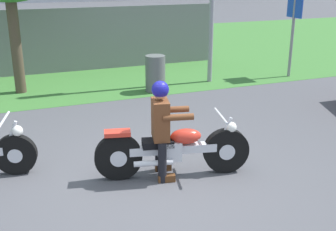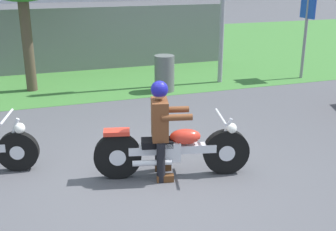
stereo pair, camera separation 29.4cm
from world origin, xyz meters
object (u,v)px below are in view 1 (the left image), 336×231
at_px(motorcycle_lead, 174,149).
at_px(trash_can, 155,74).
at_px(sign_banner, 294,13).
at_px(rider_lead, 162,122).

relative_size(motorcycle_lead, trash_can, 2.51).
height_order(trash_can, sign_banner, sign_banner).
xyz_separation_m(motorcycle_lead, trash_can, (1.28, 4.32, 0.03)).
relative_size(motorcycle_lead, rider_lead, 1.55).
distance_m(motorcycle_lead, sign_banner, 6.96).
bearing_deg(trash_can, rider_lead, -108.68).
bearing_deg(motorcycle_lead, sign_banner, 53.03).
bearing_deg(rider_lead, sign_banner, 51.90).
distance_m(motorcycle_lead, trash_can, 4.51).
relative_size(rider_lead, trash_can, 1.62).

